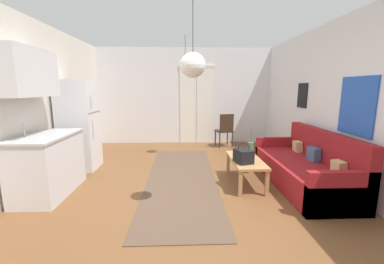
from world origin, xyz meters
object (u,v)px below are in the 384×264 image
at_px(handbag, 243,156).
at_px(accent_chair, 225,129).
at_px(couch, 306,169).
at_px(pendant_lamp_far, 185,64).
at_px(bamboo_vase, 251,149).
at_px(pendant_lamp_near, 193,65).
at_px(coffee_table, 246,162).
at_px(refrigerator, 79,125).

xyz_separation_m(handbag, accent_chair, (0.19, 2.76, -0.04)).
height_order(couch, pendant_lamp_far, pendant_lamp_far).
bearing_deg(accent_chair, bamboo_vase, 78.06).
relative_size(couch, pendant_lamp_near, 2.17).
height_order(bamboo_vase, pendant_lamp_far, pendant_lamp_far).
bearing_deg(pendant_lamp_near, accent_chair, 73.90).
bearing_deg(coffee_table, handbag, -115.45).
bearing_deg(refrigerator, pendant_lamp_far, 17.67).
distance_m(accent_chair, pendant_lamp_far, 2.15).
relative_size(pendant_lamp_near, pendant_lamp_far, 1.35).
xyz_separation_m(refrigerator, pendant_lamp_near, (2.12, -1.82, 0.97)).
height_order(coffee_table, pendant_lamp_near, pendant_lamp_near).
bearing_deg(pendant_lamp_far, refrigerator, -162.33).
xyz_separation_m(couch, pendant_lamp_far, (-1.95, 1.66, 1.79)).
bearing_deg(handbag, coffee_table, 64.55).
xyz_separation_m(coffee_table, handbag, (-0.09, -0.20, 0.16)).
bearing_deg(accent_chair, coffee_table, 75.39).
xyz_separation_m(pendant_lamp_near, pendant_lamp_far, (-0.06, 2.48, 0.24)).
distance_m(coffee_table, pendant_lamp_far, 2.51).
distance_m(coffee_table, bamboo_vase, 0.27).
xyz_separation_m(accent_chair, pendant_lamp_near, (-1.00, -3.48, 1.34)).
xyz_separation_m(couch, accent_chair, (-0.88, 2.65, 0.22)).
bearing_deg(coffee_table, couch, -5.27).
relative_size(handbag, pendant_lamp_near, 0.34).
height_order(couch, refrigerator, refrigerator).
bearing_deg(pendant_lamp_far, bamboo_vase, -52.20).
height_order(accent_chair, pendant_lamp_near, pendant_lamp_near).
xyz_separation_m(refrigerator, pendant_lamp_far, (2.06, 0.66, 1.21)).
relative_size(bamboo_vase, pendant_lamp_far, 0.63).
height_order(refrigerator, accent_chair, refrigerator).
bearing_deg(refrigerator, coffee_table, -16.71).
bearing_deg(bamboo_vase, accent_chair, 90.54).
xyz_separation_m(handbag, refrigerator, (-2.94, 1.10, 0.32)).
distance_m(bamboo_vase, pendant_lamp_far, 2.34).
height_order(refrigerator, pendant_lamp_near, pendant_lamp_near).
relative_size(couch, pendant_lamp_far, 2.93).
distance_m(handbag, pendant_lamp_far, 2.50).
relative_size(handbag, refrigerator, 0.20).
xyz_separation_m(couch, refrigerator, (-4.01, 1.00, 0.58)).
bearing_deg(pendant_lamp_near, pendant_lamp_far, 91.41).
height_order(coffee_table, accent_chair, accent_chair).
bearing_deg(refrigerator, couch, -14.01).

